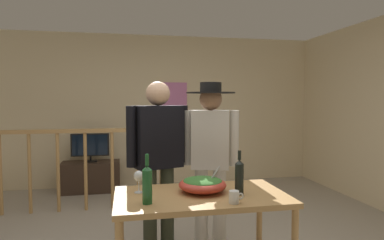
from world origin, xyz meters
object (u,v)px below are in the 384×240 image
wine_glass (139,177)px  person_standing_right (211,150)px  mug_white (234,197)px  salad_bowl (203,184)px  stair_railing (90,160)px  tv_console (91,177)px  wine_bottle_green (147,184)px  person_standing_left (158,151)px  serving_table (201,204)px  wine_bottle_dark (239,176)px  framed_picture (173,97)px  flat_screen_tv (90,145)px

wine_glass → person_standing_right: size_ratio=0.10×
mug_white → salad_bowl: bearing=114.8°
stair_railing → tv_console: stair_railing is taller
mug_white → wine_bottle_green: bearing=169.5°
person_standing_left → serving_table: bearing=91.7°
salad_bowl → wine_bottle_dark: (0.26, -0.12, 0.08)m
stair_railing → mug_white: bearing=-63.3°
wine_glass → mug_white: (0.64, -0.40, -0.08)m
stair_railing → tv_console: bearing=94.9°
mug_white → person_standing_left: bearing=113.8°
salad_bowl → mug_white: bearing=-65.2°
wine_bottle_dark → framed_picture: bearing=90.4°
flat_screen_tv → serving_table: flat_screen_tv is taller
person_standing_right → tv_console: bearing=-41.8°
flat_screen_tv → wine_bottle_dark: 3.40m
wine_glass → framed_picture: bearing=77.3°
flat_screen_tv → wine_glass: (0.65, -2.90, 0.13)m
framed_picture → flat_screen_tv: bearing=-166.8°
stair_railing → mug_white: 2.69m
stair_railing → wine_glass: 2.10m
mug_white → wine_glass: bearing=148.1°
tv_console → serving_table: 3.29m
wine_bottle_dark → person_standing_right: 0.78m
stair_railing → wine_bottle_green: stair_railing is taller
wine_glass → person_standing_left: person_standing_left is taller
stair_railing → wine_bottle_green: 2.39m
salad_bowl → mug_white: (0.15, -0.33, -0.02)m
mug_white → person_standing_right: person_standing_right is taller
stair_railing → person_standing_right: 1.95m
salad_bowl → tv_console: bearing=110.8°
serving_table → wine_glass: bearing=164.1°
framed_picture → wine_bottle_dark: bearing=-89.6°
wine_bottle_dark → wine_bottle_green: bearing=-172.1°
wine_bottle_green → person_standing_left: size_ratio=0.21×
tv_console → person_standing_right: 2.82m
salad_bowl → person_standing_left: (-0.28, 0.65, 0.16)m
stair_railing → wine_bottle_green: size_ratio=8.24×
serving_table → person_standing_right: (0.26, 0.71, 0.30)m
serving_table → salad_bowl: bearing=67.6°
flat_screen_tv → wine_bottle_green: wine_bottle_green is taller
stair_railing → serving_table: 2.37m
wine_glass → person_standing_left: bearing=70.3°
person_standing_left → framed_picture: bearing=-119.1°
tv_console → person_standing_left: person_standing_left is taller
wine_glass → mug_white: wine_glass is taller
framed_picture → flat_screen_tv: framed_picture is taller
wine_glass → stair_railing: bearing=105.9°
serving_table → person_standing_right: person_standing_right is taller
salad_bowl → wine_glass: bearing=171.7°
stair_railing → wine_bottle_green: bearing=-74.9°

